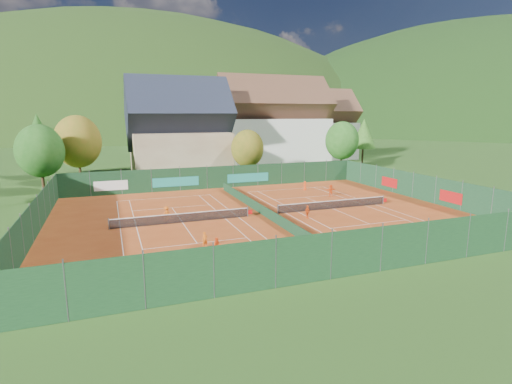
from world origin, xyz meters
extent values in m
plane|color=#244A17|center=(0.00, 0.00, -0.02)|extent=(600.00, 600.00, 0.00)
cube|color=#A54018|center=(0.00, 0.00, 0.01)|extent=(40.00, 32.00, 0.01)
cube|color=white|center=(-8.00, 11.88, 0.01)|extent=(10.97, 0.06, 0.00)
cube|color=white|center=(-8.00, -11.88, 0.01)|extent=(10.97, 0.06, 0.00)
cube|color=white|center=(-13.48, 0.00, 0.01)|extent=(0.06, 23.77, 0.00)
cube|color=white|center=(-2.51, 0.00, 0.01)|extent=(0.06, 23.77, 0.00)
cube|color=white|center=(-12.12, 0.00, 0.01)|extent=(0.06, 23.77, 0.00)
cube|color=white|center=(-3.88, 0.00, 0.01)|extent=(0.06, 23.77, 0.00)
cube|color=white|center=(-8.00, 6.40, 0.01)|extent=(8.23, 0.06, 0.00)
cube|color=white|center=(-8.00, -6.40, 0.01)|extent=(8.23, 0.06, 0.00)
cube|color=white|center=(-8.00, 0.00, 0.01)|extent=(0.06, 12.80, 0.00)
cube|color=white|center=(8.00, 11.88, 0.01)|extent=(10.97, 0.06, 0.00)
cube|color=white|center=(8.00, -11.88, 0.01)|extent=(10.97, 0.06, 0.00)
cube|color=white|center=(2.51, 0.00, 0.01)|extent=(0.06, 23.77, 0.00)
cube|color=white|center=(13.48, 0.00, 0.01)|extent=(0.06, 23.77, 0.00)
cube|color=white|center=(3.88, 0.00, 0.01)|extent=(0.06, 23.77, 0.00)
cube|color=white|center=(12.12, 0.00, 0.01)|extent=(0.06, 23.77, 0.00)
cube|color=white|center=(8.00, 6.40, 0.01)|extent=(8.23, 0.06, 0.00)
cube|color=white|center=(8.00, -6.40, 0.01)|extent=(8.23, 0.06, 0.00)
cube|color=white|center=(8.00, 0.00, 0.01)|extent=(0.06, 12.80, 0.00)
cylinder|color=#59595B|center=(-14.40, 0.00, 0.51)|extent=(0.10, 0.10, 1.02)
cylinder|color=#59595B|center=(-1.60, 0.00, 0.51)|extent=(0.10, 0.10, 1.02)
cube|color=black|center=(-8.00, 0.00, 0.46)|extent=(12.80, 0.02, 0.86)
cube|color=white|center=(-8.00, 0.00, 0.89)|extent=(12.80, 0.04, 0.06)
cube|color=red|center=(-1.35, 0.00, 0.45)|extent=(0.40, 0.04, 0.40)
cylinder|color=#59595B|center=(1.60, 0.00, 0.51)|extent=(0.10, 0.10, 1.02)
cylinder|color=#59595B|center=(14.40, 0.00, 0.51)|extent=(0.10, 0.10, 1.02)
cube|color=black|center=(8.00, 0.00, 0.46)|extent=(12.80, 0.02, 0.86)
cube|color=white|center=(8.00, 0.00, 0.89)|extent=(12.80, 0.04, 0.06)
cube|color=red|center=(14.65, 0.00, 0.45)|extent=(0.40, 0.04, 0.40)
cube|color=#12321D|center=(0.00, 0.00, 0.50)|extent=(0.03, 28.80, 1.00)
cube|color=#12331B|center=(0.00, 16.00, 1.50)|extent=(40.00, 0.04, 3.00)
cube|color=teal|center=(-6.00, 15.94, 1.20)|extent=(6.00, 0.03, 1.20)
cube|color=teal|center=(4.00, 15.94, 1.20)|extent=(6.00, 0.03, 1.20)
cube|color=silver|center=(-14.00, 15.94, 1.20)|extent=(4.00, 0.03, 1.20)
cube|color=#153A1C|center=(0.00, -16.00, 1.50)|extent=(40.00, 0.04, 3.00)
cube|color=#143920|center=(-20.00, 0.00, 1.50)|extent=(0.04, 32.00, 3.00)
cube|color=#153A21|center=(20.00, 0.00, 1.50)|extent=(0.04, 32.00, 3.00)
cube|color=#B21414|center=(19.94, -4.00, 1.20)|extent=(0.03, 3.00, 1.20)
cube|color=#B21414|center=(19.94, 6.00, 1.20)|extent=(0.03, 3.00, 1.20)
cube|color=#C4AE8A|center=(-3.00, 30.00, 3.50)|extent=(15.00, 12.00, 7.00)
cube|color=#1E2333|center=(-3.00, 30.00, 10.00)|extent=(16.20, 12.00, 12.00)
cube|color=silver|center=(16.00, 36.00, 4.50)|extent=(20.00, 11.00, 9.00)
cube|color=brown|center=(16.00, 36.00, 11.75)|extent=(21.60, 11.00, 11.00)
cube|color=silver|center=(30.00, 44.00, 4.00)|extent=(16.00, 10.00, 8.00)
cube|color=brown|center=(30.00, 44.00, 10.50)|extent=(17.28, 10.00, 10.00)
cylinder|color=#49301A|center=(-22.00, 20.00, 1.40)|extent=(0.36, 0.36, 2.80)
ellipsoid|color=#1E5618|center=(-22.00, 20.00, 5.40)|extent=(5.72, 5.72, 6.58)
cylinder|color=#473219|center=(-18.00, 26.00, 1.57)|extent=(0.36, 0.36, 3.15)
ellipsoid|color=olive|center=(-18.00, 26.00, 6.07)|extent=(6.44, 6.44, 7.40)
cylinder|color=#4D341B|center=(-24.00, 34.00, 1.75)|extent=(0.36, 0.36, 3.50)
cone|color=#1C5117|center=(-24.00, 34.00, 6.75)|extent=(5.60, 5.60, 6.50)
cylinder|color=#412617|center=(6.00, 22.00, 1.22)|extent=(0.36, 0.36, 2.45)
ellipsoid|color=olive|center=(6.00, 22.00, 4.72)|extent=(5.01, 5.01, 5.76)
cylinder|color=#4B351A|center=(24.00, 24.00, 1.40)|extent=(0.36, 0.36, 2.80)
ellipsoid|color=#225F1B|center=(24.00, 24.00, 5.40)|extent=(5.72, 5.72, 6.58)
cylinder|color=#4A311A|center=(34.00, 32.00, 1.57)|extent=(0.36, 0.36, 3.15)
cone|color=#2C611B|center=(34.00, 32.00, 6.07)|extent=(5.04, 5.04, 5.85)
cylinder|color=#463119|center=(26.00, 40.00, 1.75)|extent=(0.36, 0.36, 3.50)
ellipsoid|color=olive|center=(26.00, 40.00, 6.75)|extent=(7.15, 7.15, 8.22)
ellipsoid|color=black|center=(10.00, 300.00, -42.35)|extent=(440.00, 440.00, 242.00)
ellipsoid|color=black|center=(240.00, 190.00, -38.57)|extent=(380.00, 380.00, 220.40)
cylinder|color=slate|center=(13.51, -12.01, 0.40)|extent=(0.02, 0.02, 0.80)
cylinder|color=slate|center=(13.81, -12.01, 0.40)|extent=(0.02, 0.02, 0.80)
cylinder|color=slate|center=(13.51, -11.71, 0.40)|extent=(0.02, 0.02, 0.80)
cylinder|color=slate|center=(13.81, -11.71, 0.40)|extent=(0.02, 0.02, 0.80)
cube|color=slate|center=(13.66, -11.86, 0.55)|extent=(0.34, 0.34, 0.30)
ellipsoid|color=#CCD833|center=(13.66, -11.86, 0.58)|extent=(0.28, 0.28, 0.16)
sphere|color=#CCD833|center=(-7.21, -5.02, 0.03)|extent=(0.07, 0.07, 0.07)
sphere|color=#CCD833|center=(7.57, -7.17, 0.03)|extent=(0.07, 0.07, 0.07)
sphere|color=#CCD833|center=(1.88, 6.00, 0.03)|extent=(0.07, 0.07, 0.07)
imported|color=orange|center=(-7.64, -7.56, 0.61)|extent=(0.50, 0.38, 1.22)
imported|color=#EA4A14|center=(-7.10, -9.13, 0.60)|extent=(0.66, 0.56, 1.20)
imported|color=orange|center=(-9.25, 1.25, 0.70)|extent=(1.00, 0.71, 1.40)
imported|color=#F05315|center=(3.62, -2.50, 0.63)|extent=(0.80, 0.59, 1.26)
imported|color=#F64C15|center=(10.05, 10.52, 0.60)|extent=(0.70, 0.62, 1.20)
imported|color=#F05315|center=(11.14, 5.83, 0.73)|extent=(1.38, 0.51, 1.47)
camera|label=1|loc=(-14.00, -35.84, 9.89)|focal=28.00mm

